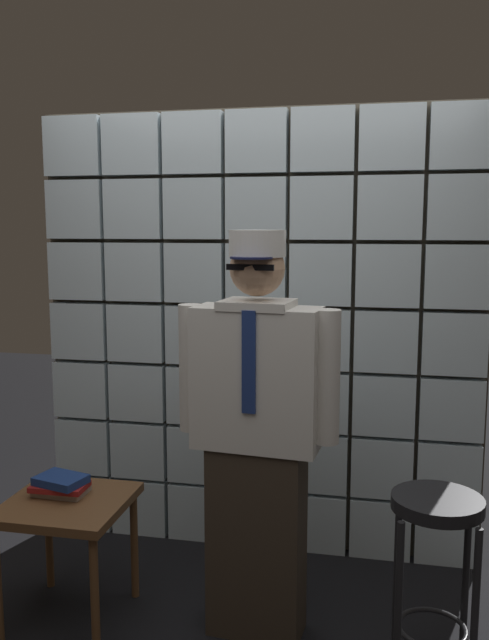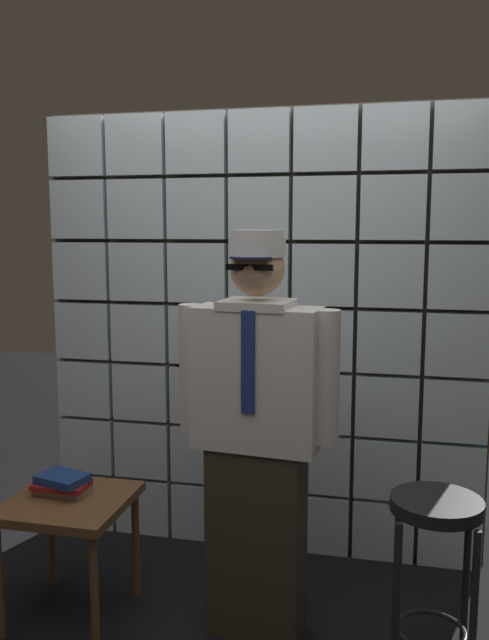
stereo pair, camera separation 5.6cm
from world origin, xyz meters
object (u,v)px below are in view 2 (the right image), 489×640
at_px(book_stack, 62,484).
at_px(side_table, 69,514).
at_px(standing_person, 257,430).
at_px(bar_stool, 435,547).

bearing_deg(book_stack, side_table, -39.52).
height_order(side_table, book_stack, book_stack).
xyz_separation_m(standing_person, bar_stool, (0.72, -0.19, -0.34)).
relative_size(bar_stool, book_stack, 3.03).
bearing_deg(standing_person, side_table, -169.63).
bearing_deg(side_table, bar_stool, -4.26).
distance_m(bar_stool, side_table, 1.56).
bearing_deg(book_stack, standing_person, 1.92).
distance_m(standing_person, bar_stool, 0.82).
height_order(standing_person, bar_stool, standing_person).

